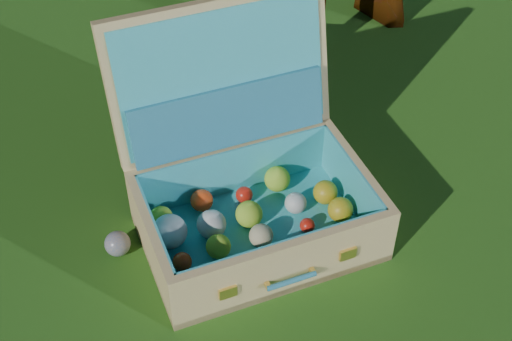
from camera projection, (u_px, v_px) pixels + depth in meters
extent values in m
plane|color=#215114|center=(267.00, 191.00, 1.86)|extent=(60.00, 60.00, 0.00)
sphere|color=#395A96|center=(118.00, 244.00, 1.68)|extent=(0.06, 0.06, 0.06)
cube|color=#D7B574|center=(258.00, 236.00, 1.73)|extent=(0.62, 0.51, 0.02)
cube|color=#D7B574|center=(287.00, 268.00, 1.57)|extent=(0.52, 0.18, 0.16)
cube|color=#D7B574|center=(233.00, 170.00, 1.80)|extent=(0.52, 0.18, 0.16)
cube|color=#D7B574|center=(152.00, 247.00, 1.61)|extent=(0.12, 0.31, 0.16)
cube|color=#D7B574|center=(356.00, 187.00, 1.75)|extent=(0.12, 0.31, 0.16)
cube|color=teal|center=(258.00, 233.00, 1.72)|extent=(0.57, 0.46, 0.01)
cube|color=teal|center=(285.00, 261.00, 1.57)|extent=(0.48, 0.16, 0.14)
cube|color=teal|center=(235.00, 171.00, 1.78)|extent=(0.48, 0.16, 0.14)
cube|color=teal|center=(157.00, 243.00, 1.61)|extent=(0.10, 0.31, 0.14)
cube|color=teal|center=(352.00, 186.00, 1.74)|extent=(0.10, 0.31, 0.14)
cube|color=#D7B574|center=(221.00, 74.00, 1.67)|extent=(0.55, 0.27, 0.36)
cube|color=teal|center=(223.00, 77.00, 1.66)|extent=(0.50, 0.23, 0.31)
cube|color=teal|center=(229.00, 117.00, 1.70)|extent=(0.47, 0.20, 0.15)
cube|color=#F2C659|center=(228.00, 293.00, 1.52)|extent=(0.04, 0.02, 0.03)
cube|color=#F2C659|center=(348.00, 254.00, 1.60)|extent=(0.04, 0.02, 0.03)
cylinder|color=teal|center=(292.00, 281.00, 1.56)|extent=(0.11, 0.05, 0.01)
cube|color=#F2C659|center=(268.00, 286.00, 1.55)|extent=(0.02, 0.02, 0.01)
cube|color=#F2C659|center=(312.00, 271.00, 1.58)|extent=(0.02, 0.02, 0.01)
sphere|color=#101E51|center=(191.00, 283.00, 1.57)|extent=(0.06, 0.06, 0.06)
sphere|color=#E33F13|center=(236.00, 276.00, 1.59)|extent=(0.05, 0.05, 0.05)
sphere|color=beige|center=(274.00, 260.00, 1.61)|extent=(0.07, 0.07, 0.07)
sphere|color=#101E51|center=(319.00, 245.00, 1.66)|extent=(0.05, 0.05, 0.05)
sphere|color=#B2DB35|center=(355.00, 236.00, 1.67)|extent=(0.06, 0.06, 0.06)
sphere|color=#E33F13|center=(182.00, 262.00, 1.62)|extent=(0.04, 0.04, 0.04)
sphere|color=#B2DB35|center=(218.00, 246.00, 1.65)|extent=(0.06, 0.06, 0.06)
sphere|color=beige|center=(261.00, 236.00, 1.67)|extent=(0.06, 0.06, 0.06)
sphere|color=red|center=(307.00, 225.00, 1.71)|extent=(0.04, 0.04, 0.04)
sphere|color=#B89718|center=(340.00, 210.00, 1.73)|extent=(0.06, 0.06, 0.06)
sphere|color=silver|center=(170.00, 231.00, 1.67)|extent=(0.08, 0.08, 0.08)
sphere|color=silver|center=(211.00, 224.00, 1.69)|extent=(0.07, 0.07, 0.07)
sphere|color=#B2DB35|center=(249.00, 214.00, 1.72)|extent=(0.07, 0.07, 0.07)
sphere|color=silver|center=(296.00, 203.00, 1.75)|extent=(0.05, 0.05, 0.05)
sphere|color=#B89718|center=(325.00, 192.00, 1.77)|extent=(0.06, 0.06, 0.06)
sphere|color=#B2DB35|center=(161.00, 218.00, 1.71)|extent=(0.06, 0.06, 0.06)
sphere|color=#E33F13|center=(202.00, 200.00, 1.76)|extent=(0.06, 0.06, 0.06)
sphere|color=red|center=(244.00, 195.00, 1.78)|extent=(0.04, 0.04, 0.04)
sphere|color=#B2DB35|center=(277.00, 179.00, 1.81)|extent=(0.07, 0.07, 0.07)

